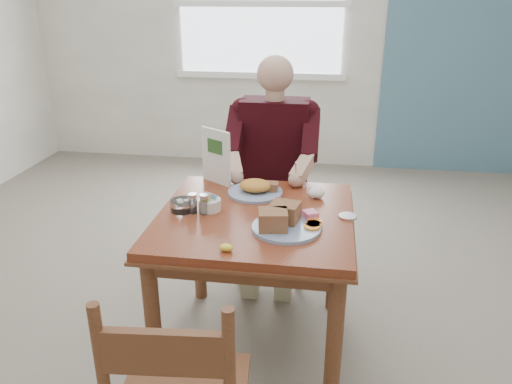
% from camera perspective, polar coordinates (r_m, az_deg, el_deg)
% --- Properties ---
extents(floor, '(6.00, 6.00, 0.00)m').
position_cam_1_polar(floor, '(2.73, -0.08, -16.98)').
color(floor, slate).
rests_on(floor, ground).
extents(wall_back, '(5.50, 0.00, 5.50)m').
position_cam_1_polar(wall_back, '(5.12, 5.23, 18.41)').
color(wall_back, white).
rests_on(wall_back, ground).
extents(accent_panel, '(1.60, 0.02, 2.80)m').
position_cam_1_polar(accent_panel, '(5.24, 23.75, 16.83)').
color(accent_panel, slate).
rests_on(accent_panel, ground).
extents(lemon_wedge, '(0.07, 0.06, 0.03)m').
position_cam_1_polar(lemon_wedge, '(2.01, -3.43, -6.35)').
color(lemon_wedge, yellow).
rests_on(lemon_wedge, table).
extents(napkin, '(0.09, 0.07, 0.05)m').
position_cam_1_polar(napkin, '(2.52, 6.92, -0.11)').
color(napkin, white).
rests_on(napkin, table).
extents(metal_dish, '(0.10, 0.10, 0.01)m').
position_cam_1_polar(metal_dish, '(2.33, 10.45, -2.76)').
color(metal_dish, silver).
rests_on(metal_dish, table).
extents(window, '(1.72, 0.04, 1.42)m').
position_cam_1_polar(window, '(5.12, 0.51, 20.74)').
color(window, white).
rests_on(window, wall_back).
extents(table, '(0.92, 0.92, 0.75)m').
position_cam_1_polar(table, '(2.38, -0.09, -4.95)').
color(table, maroon).
rests_on(table, ground).
extents(chair_far, '(0.42, 0.42, 0.95)m').
position_cam_1_polar(chair_far, '(3.16, 2.08, -1.04)').
color(chair_far, brown).
rests_on(chair_far, ground).
extents(diner, '(0.53, 0.56, 1.39)m').
position_cam_1_polar(diner, '(2.96, 1.97, 4.20)').
color(diner, '#9B9774').
rests_on(diner, chair_far).
extents(near_plate, '(0.32, 0.31, 0.10)m').
position_cam_1_polar(near_plate, '(2.18, 3.20, -3.30)').
color(near_plate, white).
rests_on(near_plate, table).
extents(far_plate, '(0.28, 0.28, 0.08)m').
position_cam_1_polar(far_plate, '(2.55, 0.05, 0.39)').
color(far_plate, white).
rests_on(far_plate, table).
extents(caddy, '(0.14, 0.14, 0.08)m').
position_cam_1_polar(caddy, '(2.37, -5.31, -1.43)').
color(caddy, white).
rests_on(caddy, table).
extents(shakers, '(0.10, 0.05, 0.10)m').
position_cam_1_polar(shakers, '(2.34, -6.59, -1.32)').
color(shakers, white).
rests_on(shakers, table).
extents(creamer, '(0.14, 0.14, 0.05)m').
position_cam_1_polar(creamer, '(2.38, -8.40, -1.49)').
color(creamer, white).
rests_on(creamer, table).
extents(menu, '(0.18, 0.12, 0.30)m').
position_cam_1_polar(menu, '(2.66, -4.59, 4.09)').
color(menu, white).
rests_on(menu, table).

